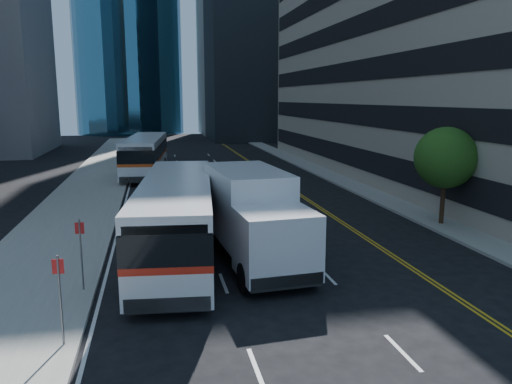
# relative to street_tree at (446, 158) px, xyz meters

# --- Properties ---
(ground) EXTENTS (160.00, 160.00, 0.00)m
(ground) POSITION_rel_street_tree_xyz_m (-9.00, -8.00, -3.64)
(ground) COLOR black
(ground) RESTS_ON ground
(sidewalk_west) EXTENTS (5.00, 90.00, 0.15)m
(sidewalk_west) POSITION_rel_street_tree_xyz_m (-19.50, 17.00, -3.57)
(sidewalk_west) COLOR gray
(sidewalk_west) RESTS_ON ground
(sidewalk_east) EXTENTS (2.00, 90.00, 0.15)m
(sidewalk_east) POSITION_rel_street_tree_xyz_m (-0.00, 17.00, -3.57)
(sidewalk_east) COLOR gray
(sidewalk_east) RESTS_ON ground
(street_tree) EXTENTS (3.20, 3.20, 5.10)m
(street_tree) POSITION_rel_street_tree_xyz_m (0.00, 0.00, 0.00)
(street_tree) COLOR #332114
(street_tree) RESTS_ON sidewalk_east
(bus_front) EXTENTS (4.04, 13.13, 3.33)m
(bus_front) POSITION_rel_street_tree_xyz_m (-13.98, -2.59, -1.82)
(bus_front) COLOR silver
(bus_front) RESTS_ON ground
(bus_rear) EXTENTS (4.05, 13.17, 3.34)m
(bus_rear) POSITION_rel_street_tree_xyz_m (-15.60, 21.51, -1.82)
(bus_rear) COLOR white
(bus_rear) RESTS_ON ground
(box_truck) EXTENTS (3.32, 8.03, 3.75)m
(box_truck) POSITION_rel_street_tree_xyz_m (-10.92, -3.91, -1.66)
(box_truck) COLOR silver
(box_truck) RESTS_ON ground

